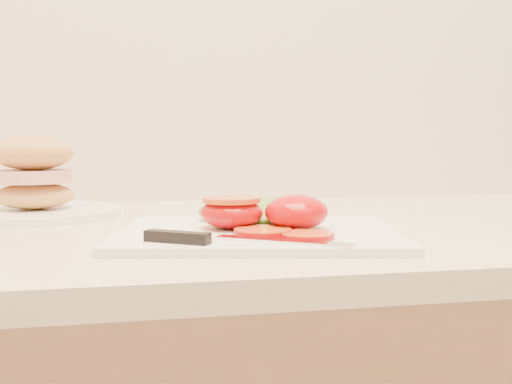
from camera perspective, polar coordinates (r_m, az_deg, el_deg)
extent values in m
cube|color=silver|center=(0.69, 0.16, -4.24)|extent=(0.37, 0.30, 0.01)
ellipsoid|color=#B10F0D|center=(0.69, 4.05, -2.01)|extent=(0.08, 0.08, 0.04)
ellipsoid|color=#B10F0D|center=(0.70, -2.47, -2.10)|extent=(0.08, 0.08, 0.04)
cylinder|color=#BB4117|center=(0.69, -2.47, -0.77)|extent=(0.07, 0.07, 0.01)
cylinder|color=#DA5122|center=(0.65, 0.72, -4.00)|extent=(0.07, 0.07, 0.01)
cylinder|color=#DA5122|center=(0.63, 5.15, -4.35)|extent=(0.06, 0.06, 0.01)
ellipsoid|color=#5BA42B|center=(0.75, -0.91, -2.04)|extent=(0.16, 0.15, 0.03)
ellipsoid|color=#5BA42B|center=(0.76, 2.22, -1.96)|extent=(0.12, 0.09, 0.03)
cube|color=silver|center=(0.60, 2.76, -4.95)|extent=(0.14, 0.10, 0.00)
cube|color=black|center=(0.61, -7.88, -4.49)|extent=(0.07, 0.05, 0.01)
cylinder|color=white|center=(0.94, -21.22, -1.95)|extent=(0.26, 0.26, 0.01)
ellipsoid|color=#C7864C|center=(0.94, -21.28, -0.35)|extent=(0.12, 0.10, 0.04)
cylinder|color=#D8938C|center=(0.94, -21.34, 1.47)|extent=(0.11, 0.11, 0.02)
ellipsoid|color=#C7864C|center=(0.94, -21.41, 3.70)|extent=(0.12, 0.10, 0.05)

